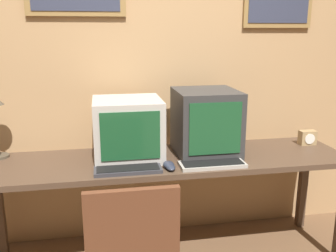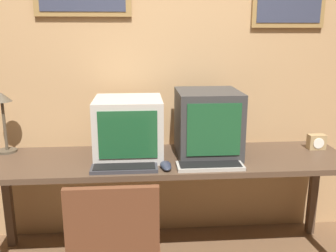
# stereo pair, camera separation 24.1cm
# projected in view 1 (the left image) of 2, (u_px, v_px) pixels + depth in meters

# --- Properties ---
(wall_back) EXTENTS (8.00, 0.08, 2.60)m
(wall_back) POSITION_uv_depth(u_px,v_px,m) (158.00, 66.00, 2.74)
(wall_back) COLOR tan
(wall_back) RESTS_ON ground_plane
(desk) EXTENTS (2.40, 0.60, 0.75)m
(desk) POSITION_uv_depth(u_px,v_px,m) (168.00, 168.00, 2.49)
(desk) COLOR #4C3828
(desk) RESTS_ON ground_plane
(monitor_left) EXTENTS (0.44, 0.43, 0.39)m
(monitor_left) POSITION_uv_depth(u_px,v_px,m) (128.00, 129.00, 2.44)
(monitor_left) COLOR #B7B2A8
(monitor_left) RESTS_ON desk
(monitor_right) EXTENTS (0.41, 0.43, 0.43)m
(monitor_right) POSITION_uv_depth(u_px,v_px,m) (206.00, 122.00, 2.52)
(monitor_right) COLOR #333333
(monitor_right) RESTS_ON desk
(keyboard_main) EXTENTS (0.40, 0.14, 0.03)m
(keyboard_main) POSITION_uv_depth(u_px,v_px,m) (128.00, 170.00, 2.22)
(keyboard_main) COLOR #333338
(keyboard_main) RESTS_ON desk
(keyboard_side) EXTENTS (0.41, 0.15, 0.03)m
(keyboard_side) POSITION_uv_depth(u_px,v_px,m) (212.00, 164.00, 2.32)
(keyboard_side) COLOR #A8A399
(keyboard_side) RESTS_ON desk
(mouse_near_keyboard) EXTENTS (0.06, 0.11, 0.03)m
(mouse_near_keyboard) POSITION_uv_depth(u_px,v_px,m) (170.00, 167.00, 2.25)
(mouse_near_keyboard) COLOR #282D3D
(mouse_near_keyboard) RESTS_ON desk
(mouse_far_corner) EXTENTS (0.07, 0.11, 0.04)m
(mouse_far_corner) POSITION_uv_depth(u_px,v_px,m) (169.00, 165.00, 2.28)
(mouse_far_corner) COLOR #282D3D
(mouse_far_corner) RESTS_ON desk
(desk_clock) EXTENTS (0.12, 0.07, 0.11)m
(desk_clock) POSITION_uv_depth(u_px,v_px,m) (307.00, 138.00, 2.75)
(desk_clock) COLOR #A38456
(desk_clock) RESTS_ON desk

